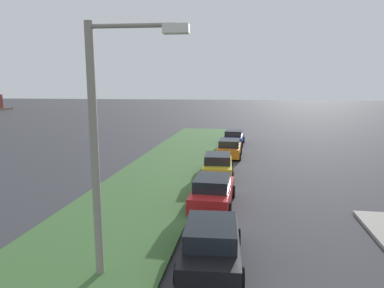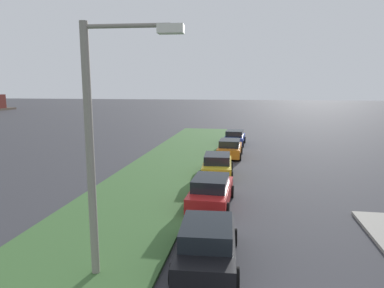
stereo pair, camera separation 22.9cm
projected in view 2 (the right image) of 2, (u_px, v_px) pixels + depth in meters
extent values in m
cube|color=#3D6633|center=(135.00, 200.00, 17.24)|extent=(60.00, 6.00, 0.12)
cube|color=black|center=(207.00, 247.00, 11.15)|extent=(4.40, 2.05, 0.70)
cube|color=black|center=(207.00, 231.00, 10.85)|extent=(2.29, 1.73, 0.55)
cylinder|color=black|center=(185.00, 235.00, 12.61)|extent=(0.65, 0.26, 0.64)
cylinder|color=black|center=(234.00, 237.00, 12.42)|extent=(0.65, 0.26, 0.64)
cylinder|color=black|center=(173.00, 274.00, 9.96)|extent=(0.65, 0.26, 0.64)
cylinder|color=black|center=(235.00, 278.00, 9.78)|extent=(0.65, 0.26, 0.64)
cube|color=red|center=(211.00, 194.00, 16.67)|extent=(4.35, 1.92, 0.70)
cube|color=black|center=(211.00, 183.00, 16.37)|extent=(2.24, 1.66, 0.55)
cylinder|color=black|center=(198.00, 190.00, 18.19)|extent=(0.65, 0.24, 0.64)
cylinder|color=black|center=(232.00, 192.00, 17.85)|extent=(0.65, 0.24, 0.64)
cylinder|color=black|center=(188.00, 207.00, 15.57)|extent=(0.65, 0.24, 0.64)
cylinder|color=black|center=(227.00, 210.00, 15.23)|extent=(0.65, 0.24, 0.64)
cube|color=gold|center=(217.00, 167.00, 22.23)|extent=(4.39, 2.03, 0.70)
cube|color=black|center=(217.00, 158.00, 21.93)|extent=(2.28, 1.72, 0.55)
cylinder|color=black|center=(205.00, 166.00, 23.69)|extent=(0.65, 0.25, 0.64)
cylinder|color=black|center=(231.00, 166.00, 23.50)|extent=(0.65, 0.25, 0.64)
cylinder|color=black|center=(202.00, 176.00, 21.05)|extent=(0.65, 0.25, 0.64)
cylinder|color=black|center=(231.00, 176.00, 20.85)|extent=(0.65, 0.25, 0.64)
cube|color=orange|center=(230.00, 150.00, 28.25)|extent=(4.33, 1.87, 0.70)
cube|color=black|center=(230.00, 143.00, 27.95)|extent=(2.23, 1.64, 0.55)
cylinder|color=black|center=(221.00, 150.00, 29.76)|extent=(0.64, 0.23, 0.64)
cylinder|color=black|center=(241.00, 150.00, 29.44)|extent=(0.64, 0.23, 0.64)
cylinder|color=black|center=(217.00, 156.00, 27.14)|extent=(0.64, 0.23, 0.64)
cylinder|color=black|center=(240.00, 157.00, 26.82)|extent=(0.64, 0.23, 0.64)
cube|color=#23389E|center=(235.00, 139.00, 34.18)|extent=(4.38, 2.00, 0.70)
cube|color=black|center=(235.00, 133.00, 33.89)|extent=(2.27, 1.70, 0.55)
cylinder|color=black|center=(227.00, 139.00, 35.71)|extent=(0.65, 0.25, 0.64)
cylinder|color=black|center=(244.00, 140.00, 35.34)|extent=(0.65, 0.25, 0.64)
cylinder|color=black|center=(224.00, 143.00, 33.11)|extent=(0.65, 0.25, 0.64)
cylinder|color=black|center=(243.00, 144.00, 32.74)|extent=(0.65, 0.25, 0.64)
cylinder|color=gray|center=(90.00, 156.00, 9.87)|extent=(0.24, 0.24, 7.50)
cylinder|color=gray|center=(127.00, 26.00, 9.15)|extent=(0.26, 2.40, 0.12)
cube|color=silver|center=(171.00, 29.00, 9.05)|extent=(0.40, 0.72, 0.24)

